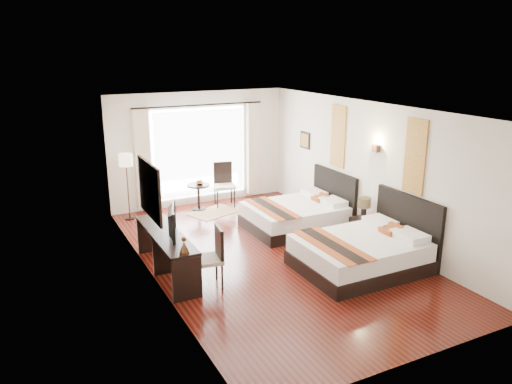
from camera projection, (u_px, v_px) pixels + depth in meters
name	position (u px, v px, depth m)	size (l,w,h in m)	color
floor	(271.00, 255.00, 9.52)	(4.50, 7.50, 0.01)	#350909
ceiling	(272.00, 108.00, 8.73)	(4.50, 7.50, 0.02)	white
wall_headboard	(369.00, 171.00, 10.09)	(0.01, 7.50, 2.80)	silver
wall_desk	(151.00, 201.00, 8.15)	(0.01, 7.50, 2.80)	silver
wall_window	(199.00, 149.00, 12.33)	(4.50, 0.01, 2.80)	silver
wall_entry	(421.00, 259.00, 5.91)	(4.50, 0.01, 2.80)	silver
window_glass	(200.00, 153.00, 12.35)	(2.40, 0.02, 2.20)	white
sheer_curtain	(200.00, 153.00, 12.30)	(2.30, 0.02, 2.10)	white
drape_left	(143.00, 160.00, 11.64)	(0.35, 0.14, 2.35)	beige
drape_right	(254.00, 149.00, 12.90)	(0.35, 0.14, 2.35)	beige
art_panel_near	(415.00, 156.00, 8.86)	(0.03, 0.50, 1.35)	maroon
art_panel_far	(338.00, 136.00, 10.85)	(0.03, 0.50, 1.35)	maroon
wall_sconce	(376.00, 148.00, 9.72)	(0.10, 0.14, 0.14)	#402716
mirror_frame	(149.00, 190.00, 8.23)	(0.04, 1.25, 0.95)	black
mirror_glass	(151.00, 190.00, 8.24)	(0.01, 1.12, 0.82)	white
bed_near	(364.00, 251.00, 8.88)	(2.20, 1.71, 1.24)	black
bed_far	(298.00, 214.00, 10.89)	(2.09, 1.63, 1.17)	black
nightstand	(364.00, 230.00, 10.12)	(0.41, 0.51, 0.49)	black
table_lamp	(364.00, 204.00, 10.02)	(0.26, 0.26, 0.42)	black
vase	(371.00, 218.00, 9.85)	(0.12, 0.12, 0.13)	black
console_desk	(167.00, 253.00, 8.66)	(0.50, 2.20, 0.76)	black
television	(168.00, 221.00, 8.36)	(0.90, 0.12, 0.52)	black
bronze_figurine	(184.00, 246.00, 7.67)	(0.16, 0.16, 0.24)	#402716
desk_chair	(209.00, 269.00, 8.21)	(0.54, 0.54, 1.02)	beige
floor_lamp	(126.00, 164.00, 11.16)	(0.31, 0.31, 1.53)	black
side_table	(199.00, 197.00, 12.11)	(0.55, 0.55, 0.64)	black
fruit_bowl	(200.00, 183.00, 12.01)	(0.22, 0.22, 0.05)	#452C18
window_chair	(224.00, 193.00, 12.43)	(0.60, 0.60, 1.08)	beige
jute_rug	(214.00, 212.00, 11.96)	(1.11, 0.76, 0.01)	tan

